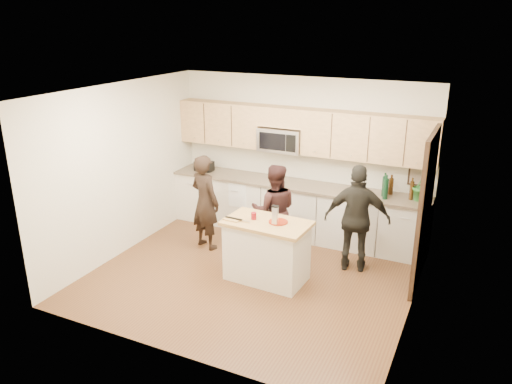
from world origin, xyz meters
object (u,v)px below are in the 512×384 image
at_px(woman_left, 205,202).
at_px(woman_right, 357,219).
at_px(toaster, 204,166).
at_px(island, 267,250).
at_px(woman_center, 274,210).

bearing_deg(woman_left, woman_right, -156.05).
bearing_deg(toaster, island, -39.33).
height_order(woman_center, woman_right, woman_right).
xyz_separation_m(toaster, woman_center, (1.77, -0.84, -0.28)).
xyz_separation_m(toaster, woman_right, (3.08, -0.80, -0.21)).
height_order(woman_left, woman_right, woman_right).
distance_m(woman_left, woman_center, 1.14).
xyz_separation_m(island, woman_left, (-1.35, 0.57, 0.33)).
height_order(toaster, woman_left, woman_left).
bearing_deg(island, toaster, 143.74).
distance_m(toaster, woman_left, 1.28).
relative_size(island, toaster, 3.81).
bearing_deg(island, woman_center, 109.39).
height_order(island, woman_center, woman_center).
bearing_deg(woman_left, woman_center, -150.89).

